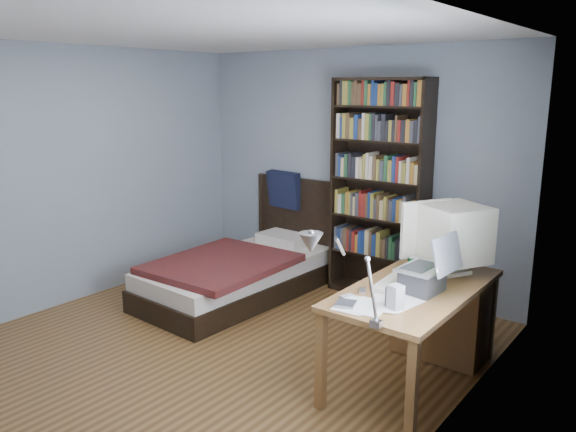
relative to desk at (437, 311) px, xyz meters
The scene contains 14 objects.
room 1.95m from the desk, 147.13° to the right, with size 4.20×4.24×2.50m.
desk is the anchor object (origin of this frame).
crt_monitor 0.62m from the desk, 42.58° to the left, with size 0.64×0.58×0.53m.
laptop 0.65m from the desk, 79.06° to the right, with size 0.36×0.37×0.42m.
desk_lamp 1.78m from the desk, 90.46° to the right, with size 0.25×0.55×0.65m.
keyboard 0.58m from the desk, 104.95° to the right, with size 0.19×0.49×0.03m, color beige.
speaker 0.97m from the desk, 84.97° to the right, with size 0.08×0.08×0.16m, color #99999C.
soda_can 0.44m from the desk, 128.33° to the right, with size 0.07×0.07×0.13m, color #073410.
mouse 0.35m from the desk, 109.38° to the right, with size 0.06×0.11×0.04m, color silver.
phone_silver 0.84m from the desk, 108.34° to the right, with size 0.05×0.09×0.02m, color #B4B4B9.
phone_grey 0.99m from the desk, 106.64° to the right, with size 0.05×0.09×0.02m, color #99999C.
external_drive 1.09m from the desk, 100.91° to the right, with size 0.12×0.12×0.03m, color #99999C.
bookshelf 1.60m from the desk, 137.27° to the left, with size 0.99×0.30×2.19m.
bed 2.20m from the desk, behind, with size 1.15×2.13×1.16m.
Camera 1 is at (3.07, -2.97, 2.10)m, focal length 35.00 mm.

